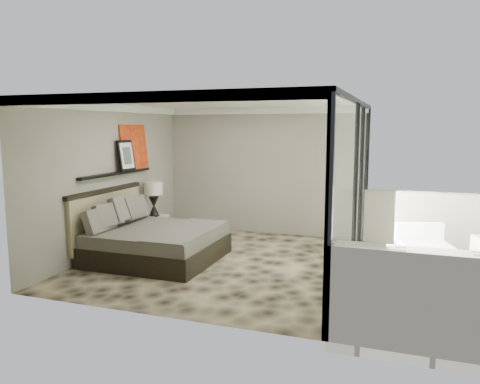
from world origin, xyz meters
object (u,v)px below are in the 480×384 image
(bed, at_px, (152,240))
(lounger, at_px, (431,258))
(nightstand, at_px, (155,229))
(table_lamp, at_px, (154,194))

(bed, distance_m, lounger, 4.83)
(nightstand, distance_m, lounger, 5.46)
(nightstand, xyz_separation_m, table_lamp, (-0.01, -0.00, 0.75))
(nightstand, distance_m, table_lamp, 0.75)
(lounger, bearing_deg, table_lamp, 161.09)
(bed, bearing_deg, lounger, 11.62)
(nightstand, relative_size, lounger, 0.25)
(nightstand, relative_size, table_lamp, 0.64)
(bed, xyz_separation_m, lounger, (4.73, 0.97, -0.14))
(lounger, bearing_deg, nightstand, 161.06)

